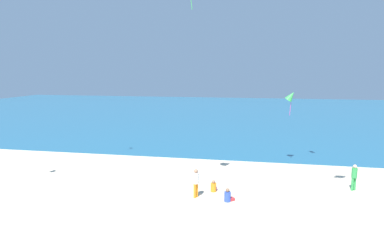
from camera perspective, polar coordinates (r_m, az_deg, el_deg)
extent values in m
plane|color=beige|center=(18.01, 1.22, -14.65)|extent=(120.00, 120.00, 0.00)
cube|color=#236084|center=(55.67, 7.69, 1.32)|extent=(120.00, 60.00, 0.05)
cylinder|color=green|center=(22.07, 26.85, -10.05)|extent=(0.14, 0.14, 0.80)
cylinder|color=green|center=(21.95, 26.51, -10.13)|extent=(0.14, 0.14, 0.80)
cylinder|color=green|center=(21.80, 26.81, -8.34)|extent=(0.43, 0.43, 0.60)
sphere|color=beige|center=(21.70, 26.88, -7.34)|extent=(0.22, 0.22, 0.22)
cylinder|color=orange|center=(18.67, 0.50, -12.42)|extent=(0.14, 0.14, 0.83)
cylinder|color=orange|center=(18.80, 0.87, -12.26)|extent=(0.14, 0.14, 0.83)
cylinder|color=white|center=(18.48, 0.69, -10.25)|extent=(0.45, 0.45, 0.62)
sphere|color=#A87A5B|center=(18.35, 0.69, -9.03)|extent=(0.23, 0.23, 0.23)
cylinder|color=orange|center=(19.66, 3.83, -11.81)|extent=(0.38, 0.38, 0.52)
sphere|color=#A87A5B|center=(19.54, 3.84, -10.84)|extent=(0.21, 0.21, 0.21)
cube|color=#D8599E|center=(19.91, 3.97, -12.10)|extent=(0.31, 0.40, 0.15)
cylinder|color=blue|center=(18.34, 6.30, -13.34)|extent=(0.51, 0.51, 0.55)
sphere|color=#846047|center=(18.20, 6.32, -12.26)|extent=(0.22, 0.22, 0.22)
cube|color=red|center=(18.53, 6.85, -13.75)|extent=(0.48, 0.47, 0.16)
cone|color=green|center=(24.65, 17.11, 4.08)|extent=(0.93, 0.70, 0.88)
cylinder|color=#DB3DA8|center=(24.72, 17.02, 2.10)|extent=(0.10, 0.05, 1.14)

